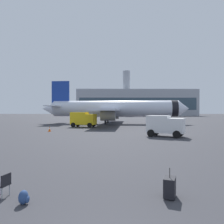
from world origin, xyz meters
name	(u,v)px	position (x,y,z in m)	size (l,w,h in m)	color
airplane_at_gate	(114,109)	(1.25, 47.90, 3.66)	(35.77, 32.33, 10.50)	silver
service_truck	(83,119)	(-4.95, 38.15, 1.61)	(5.20, 3.52, 2.90)	yellow
cargo_van	(165,125)	(7.07, 22.54, 1.45)	(4.82, 3.93, 2.60)	white
safety_cone_near	(156,127)	(8.41, 34.17, 0.29)	(0.44, 0.44, 0.60)	#F2590C
safety_cone_mid	(50,129)	(-9.01, 29.17, 0.37)	(0.44, 0.44, 0.76)	#F2590C
rolling_suitcase	(170,187)	(2.46, 4.14, 0.39)	(0.61, 0.74, 1.10)	black
traveller_backpack	(24,198)	(-2.72, 3.62, 0.23)	(0.36, 0.40, 0.48)	navy
gate_chair	(3,183)	(-3.76, 4.28, 0.50)	(0.59, 0.59, 0.86)	black
terminal_building	(136,103)	(16.79, 129.66, 8.12)	(72.40, 16.97, 27.92)	#9EA3AD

